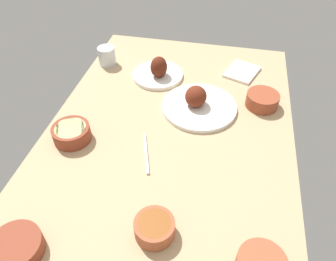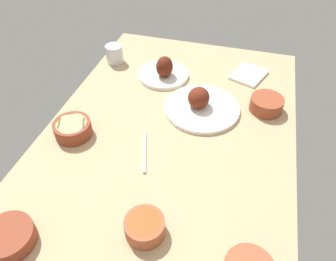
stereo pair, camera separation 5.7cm
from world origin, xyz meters
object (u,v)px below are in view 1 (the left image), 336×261
bowl_potatoes (71,133)px  fork_loose (146,153)px  bowl_sauce (16,247)px  bowl_pasta (262,100)px  bowl_soup (155,228)px  folded_napkin (242,72)px  plate_near_viewer (198,104)px  water_tumbler (107,56)px  plate_center_main (158,72)px

bowl_potatoes → fork_loose: 27.76cm
bowl_sauce → bowl_pasta: bowl_pasta is taller
bowl_soup → folded_napkin: (85.43, -20.32, -2.22)cm
bowl_soup → fork_loose: size_ratio=0.60×
plate_near_viewer → fork_loose: size_ratio=1.60×
bowl_soup → folded_napkin: size_ratio=0.71×
folded_napkin → fork_loose: folded_napkin is taller
bowl_potatoes → bowl_sauce: bearing=-175.1°
water_tumbler → fork_loose: 61.59cm
plate_center_main → plate_near_viewer: 27.15cm
plate_center_main → water_tumbler: (6.13, 25.95, 1.31)cm
bowl_pasta → water_tumbler: bearing=76.3°
plate_near_viewer → bowl_sauce: (-68.89, 37.92, 0.33)cm
bowl_pasta → bowl_soup: bearing=155.4°
plate_near_viewer → bowl_soup: (-56.32, 4.16, 0.60)cm
plate_near_viewer → folded_napkin: (29.11, -16.16, -1.62)cm
bowl_potatoes → water_tumbler: size_ratio=1.59×
bowl_pasta → bowl_potatoes: bearing=116.7°
bowl_sauce → folded_napkin: bowl_sauce is taller
bowl_potatoes → folded_napkin: bowl_potatoes is taller
folded_napkin → bowl_soup: bearing=166.6°
bowl_potatoes → folded_napkin: bearing=-46.0°
water_tumbler → fork_loose: (-52.24, -32.40, -3.79)cm
bowl_sauce → bowl_potatoes: bowl_potatoes is taller
plate_near_viewer → bowl_pasta: 25.59cm
plate_center_main → bowl_potatoes: plate_center_main is taller
bowl_sauce → plate_center_main: bearing=-11.4°
bowl_sauce → bowl_potatoes: 42.53cm
plate_near_viewer → folded_napkin: bearing=-29.0°
plate_center_main → bowl_soup: (-74.23, -16.24, -0.05)cm
bowl_sauce → plate_near_viewer: bearing=-28.8°
plate_near_viewer → plate_center_main: bearing=48.7°
water_tumbler → folded_napkin: water_tumbler is taller
plate_center_main → bowl_soup: plate_center_main is taller
bowl_sauce → fork_loose: (40.70, -23.97, -2.15)cm
plate_center_main → bowl_pasta: 46.44cm
fork_loose → bowl_sauce: bearing=131.1°
bowl_potatoes → bowl_pasta: same height
bowl_sauce → bowl_potatoes: size_ratio=1.03×
plate_center_main → bowl_sauce: bearing=168.6°
plate_near_viewer → bowl_potatoes: plate_near_viewer is taller
plate_near_viewer → folded_napkin: 33.34cm
plate_near_viewer → fork_loose: (-28.19, 13.95, -1.82)cm
bowl_soup → bowl_sauce: (-12.57, 33.76, -0.27)cm
plate_near_viewer → bowl_potatoes: 49.29cm
bowl_sauce → fork_loose: bowl_sauce is taller
bowl_potatoes → bowl_pasta: bearing=-63.3°
plate_near_viewer → fork_loose: 31.51cm
plate_center_main → bowl_pasta: plate_center_main is taller
plate_near_viewer → bowl_pasta: bearing=-74.7°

